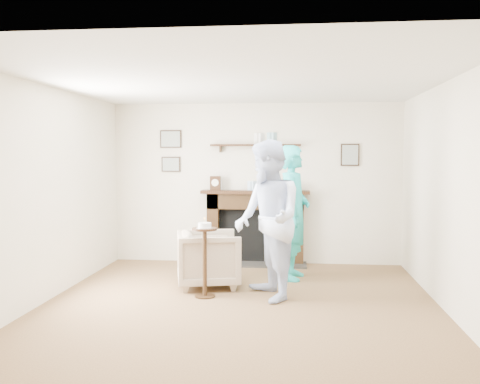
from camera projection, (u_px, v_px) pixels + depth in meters
name	position (u px, v px, depth m)	size (l,w,h in m)	color
ground	(239.00, 307.00, 5.99)	(5.00, 5.00, 0.00)	brown
room_shell	(245.00, 161.00, 6.55)	(4.54, 5.02, 2.52)	beige
armchair	(209.00, 286.00, 6.93)	(0.77, 0.79, 0.72)	tan
man	(267.00, 299.00, 6.31)	(0.92, 0.71, 1.88)	#A4B4CD
woman	(293.00, 278.00, 7.36)	(0.67, 0.44, 1.83)	#22B8C1
pedestal_table	(205.00, 248.00, 6.37)	(0.30, 0.30, 0.95)	black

